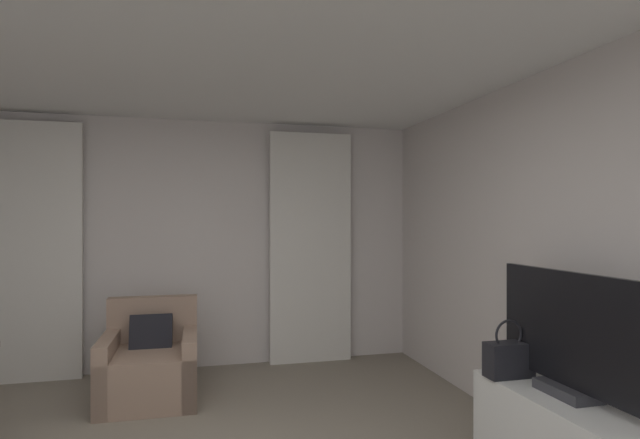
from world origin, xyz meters
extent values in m
cube|color=silver|center=(0.00, 3.03, 1.30)|extent=(5.12, 0.06, 2.60)
cube|color=silver|center=(2.53, 0.00, 1.30)|extent=(0.06, 6.12, 2.60)
cube|color=silver|center=(-1.38, 2.90, 1.25)|extent=(0.90, 0.06, 2.50)
cube|color=silver|center=(1.38, 2.90, 1.25)|extent=(0.90, 0.06, 2.50)
cube|color=#997A66|center=(-0.24, 2.08, 0.22)|extent=(0.80, 0.84, 0.43)
cube|color=#997A66|center=(-0.23, 2.43, 0.64)|extent=(0.79, 0.15, 0.41)
cube|color=#997A66|center=(0.10, 2.08, 0.29)|extent=(0.13, 0.83, 0.57)
cube|color=#997A66|center=(-0.57, 2.09, 0.29)|extent=(0.13, 0.83, 0.57)
cube|color=black|center=(-0.23, 2.21, 0.53)|extent=(0.36, 0.21, 0.37)
cube|color=#333338|center=(2.20, -0.03, 0.58)|extent=(0.20, 0.36, 0.06)
cube|color=black|center=(2.20, -0.03, 0.93)|extent=(0.04, 1.10, 0.65)
cube|color=black|center=(2.08, 0.36, 0.66)|extent=(0.30, 0.14, 0.22)
torus|color=black|center=(2.08, 0.36, 0.82)|extent=(0.20, 0.02, 0.20)
camera|label=1|loc=(0.11, -2.48, 1.56)|focal=28.41mm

